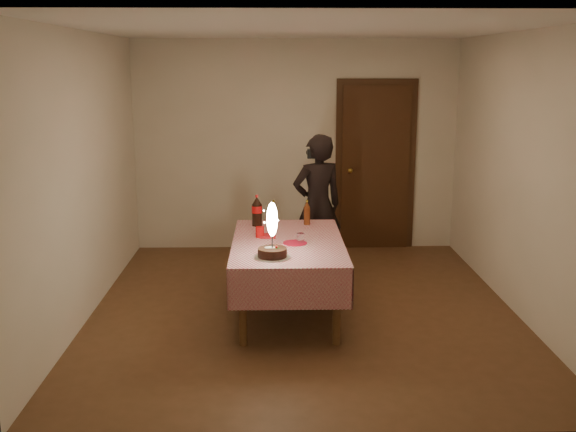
# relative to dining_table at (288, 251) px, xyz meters

# --- Properties ---
(ground) EXTENTS (4.00, 4.50, 0.01)m
(ground) POSITION_rel_dining_table_xyz_m (0.15, 0.10, -0.61)
(ground) COLOR brown
(ground) RESTS_ON ground
(room_shell) EXTENTS (4.04, 4.54, 2.62)m
(room_shell) POSITION_rel_dining_table_xyz_m (0.18, 0.17, 1.05)
(room_shell) COLOR beige
(room_shell) RESTS_ON ground
(dining_table) EXTENTS (1.02, 1.72, 0.70)m
(dining_table) POSITION_rel_dining_table_xyz_m (0.00, 0.00, 0.00)
(dining_table) COLOR brown
(dining_table) RESTS_ON ground
(birthday_cake) EXTENTS (0.31, 0.31, 0.47)m
(birthday_cake) POSITION_rel_dining_table_xyz_m (-0.14, -0.54, 0.23)
(birthday_cake) COLOR white
(birthday_cake) RESTS_ON dining_table
(red_plate) EXTENTS (0.22, 0.22, 0.01)m
(red_plate) POSITION_rel_dining_table_xyz_m (0.06, -0.09, 0.10)
(red_plate) COLOR red
(red_plate) RESTS_ON dining_table
(red_cup) EXTENTS (0.08, 0.08, 0.10)m
(red_cup) POSITION_rel_dining_table_xyz_m (-0.26, 0.14, 0.15)
(red_cup) COLOR #BA0C0E
(red_cup) RESTS_ON dining_table
(clear_cup) EXTENTS (0.07, 0.07, 0.09)m
(clear_cup) POSITION_rel_dining_table_xyz_m (0.11, -0.07, 0.14)
(clear_cup) COLOR white
(clear_cup) RESTS_ON dining_table
(napkin_stack) EXTENTS (0.15, 0.15, 0.02)m
(napkin_stack) POSITION_rel_dining_table_xyz_m (-0.19, 0.15, 0.11)
(napkin_stack) COLOR #A71319
(napkin_stack) RESTS_ON dining_table
(cola_bottle) EXTENTS (0.10, 0.10, 0.32)m
(cola_bottle) POSITION_rel_dining_table_xyz_m (-0.30, 0.60, 0.25)
(cola_bottle) COLOR black
(cola_bottle) RESTS_ON dining_table
(amber_bottle_left) EXTENTS (0.06, 0.06, 0.25)m
(amber_bottle_left) POSITION_rel_dining_table_xyz_m (-0.13, 0.65, 0.21)
(amber_bottle_left) COLOR #58250F
(amber_bottle_left) RESTS_ON dining_table
(amber_bottle_right) EXTENTS (0.06, 0.06, 0.25)m
(amber_bottle_right) POSITION_rel_dining_table_xyz_m (0.21, 0.64, 0.21)
(amber_bottle_right) COLOR #58250F
(amber_bottle_right) RESTS_ON dining_table
(photographer) EXTENTS (0.66, 0.54, 1.57)m
(photographer) POSITION_rel_dining_table_xyz_m (0.35, 1.20, 0.18)
(photographer) COLOR black
(photographer) RESTS_ON ground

